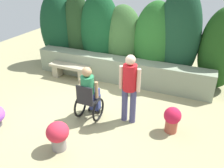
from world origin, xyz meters
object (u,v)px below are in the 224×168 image
at_px(stone_bench, 70,70).
at_px(flower_pot_red_accent, 58,134).
at_px(person_in_wheelchair, 89,95).
at_px(person_standing_companion, 130,85).
at_px(flower_pot_terracotta_by_wall, 172,118).

relative_size(stone_bench, flower_pot_red_accent, 2.15).
distance_m(stone_bench, flower_pot_red_accent, 3.25).
bearing_deg(person_in_wheelchair, stone_bench, 138.14).
distance_m(person_in_wheelchair, person_standing_companion, 0.98).
bearing_deg(flower_pot_red_accent, flower_pot_terracotta_by_wall, 36.08).
distance_m(person_in_wheelchair, flower_pot_terracotta_by_wall, 1.93).
relative_size(stone_bench, person_in_wheelchair, 1.00).
relative_size(person_standing_companion, flower_pot_red_accent, 2.67).
xyz_separation_m(stone_bench, person_standing_companion, (2.49, -1.44, 0.65)).
bearing_deg(person_in_wheelchair, flower_pot_terracotta_by_wall, 10.69).
bearing_deg(flower_pot_red_accent, person_in_wheelchair, 87.22).
bearing_deg(stone_bench, person_in_wheelchair, -48.94).
bearing_deg(person_in_wheelchair, flower_pot_red_accent, -88.54).
bearing_deg(flower_pot_red_accent, stone_bench, 118.16).
relative_size(stone_bench, flower_pot_terracotta_by_wall, 2.19).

